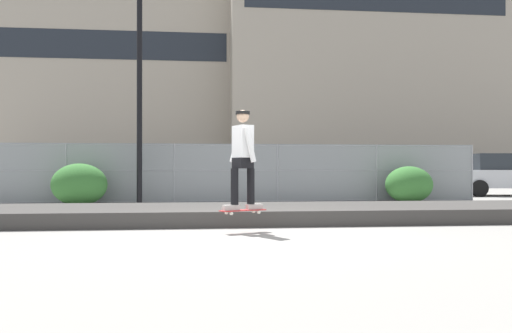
% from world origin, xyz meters
% --- Properties ---
extents(ground_plane, '(120.00, 120.00, 0.00)m').
position_xyz_m(ground_plane, '(0.00, 0.00, 0.00)').
color(ground_plane, gray).
extents(gravel_berm, '(14.97, 2.73, 0.29)m').
position_xyz_m(gravel_berm, '(0.00, 2.28, 0.15)').
color(gravel_berm, '#3D3A38').
rests_on(gravel_berm, ground_plane).
extents(skateboard, '(0.81, 0.50, 0.07)m').
position_xyz_m(skateboard, '(-0.11, 0.26, 0.37)').
color(skateboard, '#B22D2D').
extents(skater, '(0.70, 0.62, 1.67)m').
position_xyz_m(skater, '(-0.11, 0.26, 1.32)').
color(skater, '#B2ADA8').
rests_on(skater, skateboard).
extents(chain_fence, '(16.24, 0.06, 1.85)m').
position_xyz_m(chain_fence, '(0.00, 7.84, 0.93)').
color(chain_fence, gray).
rests_on(chain_fence, ground_plane).
extents(street_lamp, '(0.44, 0.44, 7.72)m').
position_xyz_m(street_lamp, '(-2.59, 7.14, 4.72)').
color(street_lamp, black).
rests_on(street_lamp, ground_plane).
extents(parked_car_near, '(4.50, 2.16, 1.66)m').
position_xyz_m(parked_car_near, '(-2.09, 11.10, 0.84)').
color(parked_car_near, silver).
rests_on(parked_car_near, ground_plane).
extents(parked_car_mid, '(4.42, 1.99, 1.66)m').
position_xyz_m(parked_car_mid, '(4.69, 10.75, 0.84)').
color(parked_car_mid, '#566B4C').
rests_on(parked_car_mid, ground_plane).
extents(parked_car_far, '(4.56, 2.27, 1.66)m').
position_xyz_m(parked_car_far, '(11.16, 11.11, 0.84)').
color(parked_car_far, '#B7BABF').
rests_on(parked_car_far, ground_plane).
extents(library_building, '(21.62, 15.35, 18.98)m').
position_xyz_m(library_building, '(-8.44, 45.19, 9.49)').
color(library_building, '#9E9384').
rests_on(library_building, ground_plane).
extents(office_block, '(24.73, 15.81, 25.15)m').
position_xyz_m(office_block, '(14.17, 41.99, 12.58)').
color(office_block, '#9E9384').
rests_on(office_block, ground_plane).
extents(shrub_left, '(1.58, 1.29, 1.22)m').
position_xyz_m(shrub_left, '(-4.28, 7.05, 0.61)').
color(shrub_left, '#336B2D').
rests_on(shrub_left, ground_plane).
extents(shrub_center, '(1.48, 1.21, 1.15)m').
position_xyz_m(shrub_center, '(5.65, 7.17, 0.57)').
color(shrub_center, '#336B2D').
rests_on(shrub_center, ground_plane).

